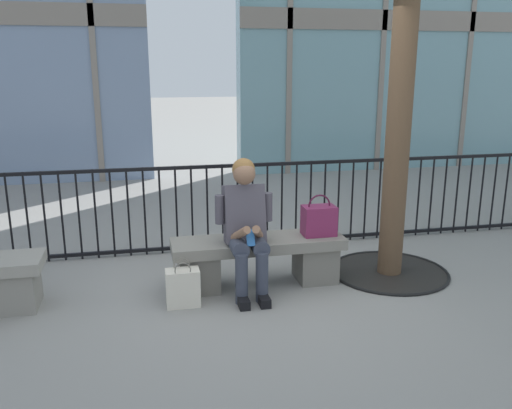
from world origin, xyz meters
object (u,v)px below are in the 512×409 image
object	(u,v)px
seated_person_with_phone	(246,223)
handbag_on_bench	(319,220)
stone_bench	(258,257)
shopping_bag	(183,287)

from	to	relation	value
seated_person_with_phone	handbag_on_bench	bearing A→B (deg)	9.35
stone_bench	seated_person_with_phone	xyz separation A→B (m)	(-0.14, -0.13, 0.38)
seated_person_with_phone	handbag_on_bench	distance (m)	0.73
seated_person_with_phone	handbag_on_bench	size ratio (longest dim) A/B	3.09
stone_bench	shopping_bag	size ratio (longest dim) A/B	3.88
seated_person_with_phone	shopping_bag	bearing A→B (deg)	-162.09
stone_bench	handbag_on_bench	distance (m)	0.66
stone_bench	shopping_bag	world-z (taller)	stone_bench
seated_person_with_phone	shopping_bag	xyz separation A→B (m)	(-0.59, -0.19, -0.48)
seated_person_with_phone	shopping_bag	distance (m)	0.79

